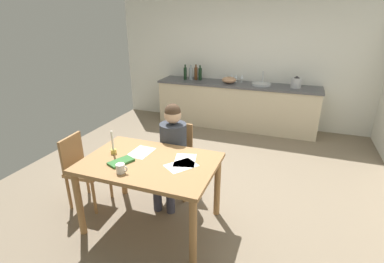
{
  "coord_description": "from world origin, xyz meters",
  "views": [
    {
      "loc": [
        1.1,
        -3.32,
        2.11
      ],
      "look_at": [
        0.01,
        -0.35,
        0.85
      ],
      "focal_mm": 26.91,
      "sensor_mm": 36.0,
      "label": 1
    }
  ],
  "objects_px": {
    "sink_unit": "(261,84)",
    "bottle_vinegar": "(191,73)",
    "bottle_oil": "(185,73)",
    "mixing_bowl": "(229,80)",
    "person_seated": "(172,147)",
    "chair_side_empty": "(83,167)",
    "wine_glass_back_left": "(232,76)",
    "coffee_mug": "(121,168)",
    "book_magazine": "(121,162)",
    "bottle_wine_red": "(196,73)",
    "wine_glass_by_kettle": "(236,76)",
    "dining_table": "(150,170)",
    "chair_at_table": "(176,155)",
    "bottle_sauce": "(200,74)",
    "candlestick": "(113,148)",
    "wine_glass_near_sink": "(242,77)",
    "stovetop_kettle": "(296,82)"
  },
  "relations": [
    {
      "from": "sink_unit",
      "to": "bottle_vinegar",
      "type": "distance_m",
      "value": 1.46
    },
    {
      "from": "bottle_oil",
      "to": "mixing_bowl",
      "type": "relative_size",
      "value": 1.1
    },
    {
      "from": "person_seated",
      "to": "mixing_bowl",
      "type": "height_order",
      "value": "person_seated"
    },
    {
      "from": "chair_side_empty",
      "to": "wine_glass_back_left",
      "type": "xyz_separation_m",
      "value": [
        0.98,
        3.37,
        0.53
      ]
    },
    {
      "from": "coffee_mug",
      "to": "book_magazine",
      "type": "distance_m",
      "value": 0.2
    },
    {
      "from": "bottle_vinegar",
      "to": "bottle_wine_red",
      "type": "relative_size",
      "value": 0.96
    },
    {
      "from": "chair_side_empty",
      "to": "wine_glass_back_left",
      "type": "distance_m",
      "value": 3.54
    },
    {
      "from": "bottle_oil",
      "to": "wine_glass_by_kettle",
      "type": "xyz_separation_m",
      "value": [
        1.04,
        0.15,
        -0.02
      ]
    },
    {
      "from": "sink_unit",
      "to": "wine_glass_by_kettle",
      "type": "bearing_deg",
      "value": 164.5
    },
    {
      "from": "book_magazine",
      "to": "mixing_bowl",
      "type": "height_order",
      "value": "mixing_bowl"
    },
    {
      "from": "dining_table",
      "to": "chair_at_table",
      "type": "height_order",
      "value": "chair_at_table"
    },
    {
      "from": "coffee_mug",
      "to": "mixing_bowl",
      "type": "relative_size",
      "value": 0.43
    },
    {
      "from": "coffee_mug",
      "to": "dining_table",
      "type": "bearing_deg",
      "value": 64.77
    },
    {
      "from": "bottle_sauce",
      "to": "candlestick",
      "type": "bearing_deg",
      "value": -87.19
    },
    {
      "from": "wine_glass_back_left",
      "to": "sink_unit",
      "type": "bearing_deg",
      "value": -13.29
    },
    {
      "from": "mixing_bowl",
      "to": "wine_glass_back_left",
      "type": "height_order",
      "value": "wine_glass_back_left"
    },
    {
      "from": "chair_at_table",
      "to": "person_seated",
      "type": "height_order",
      "value": "person_seated"
    },
    {
      "from": "person_seated",
      "to": "candlestick",
      "type": "relative_size",
      "value": 4.62
    },
    {
      "from": "chair_at_table",
      "to": "wine_glass_near_sink",
      "type": "xyz_separation_m",
      "value": [
        0.27,
        2.74,
        0.51
      ]
    },
    {
      "from": "stovetop_kettle",
      "to": "wine_glass_back_left",
      "type": "distance_m",
      "value": 1.25
    },
    {
      "from": "stovetop_kettle",
      "to": "person_seated",
      "type": "bearing_deg",
      "value": -115.14
    },
    {
      "from": "book_magazine",
      "to": "stovetop_kettle",
      "type": "relative_size",
      "value": 1.11
    },
    {
      "from": "wine_glass_near_sink",
      "to": "wine_glass_by_kettle",
      "type": "height_order",
      "value": "same"
    },
    {
      "from": "bottle_oil",
      "to": "wine_glass_near_sink",
      "type": "bearing_deg",
      "value": 7.33
    },
    {
      "from": "coffee_mug",
      "to": "bottle_oil",
      "type": "height_order",
      "value": "bottle_oil"
    },
    {
      "from": "person_seated",
      "to": "mixing_bowl",
      "type": "xyz_separation_m",
      "value": [
        0.04,
        2.71,
        0.28
      ]
    },
    {
      "from": "chair_side_empty",
      "to": "wine_glass_by_kettle",
      "type": "bearing_deg",
      "value": 72.4
    },
    {
      "from": "bottle_oil",
      "to": "bottle_vinegar",
      "type": "height_order",
      "value": "bottle_oil"
    },
    {
      "from": "candlestick",
      "to": "stovetop_kettle",
      "type": "height_order",
      "value": "stovetop_kettle"
    },
    {
      "from": "bottle_sauce",
      "to": "bottle_vinegar",
      "type": "bearing_deg",
      "value": -171.4
    },
    {
      "from": "chair_side_empty",
      "to": "mixing_bowl",
      "type": "height_order",
      "value": "mixing_bowl"
    },
    {
      "from": "sink_unit",
      "to": "wine_glass_by_kettle",
      "type": "height_order",
      "value": "sink_unit"
    },
    {
      "from": "sink_unit",
      "to": "bottle_sauce",
      "type": "height_order",
      "value": "bottle_sauce"
    },
    {
      "from": "dining_table",
      "to": "stovetop_kettle",
      "type": "relative_size",
      "value": 6.11
    },
    {
      "from": "bottle_wine_red",
      "to": "wine_glass_by_kettle",
      "type": "distance_m",
      "value": 0.83
    },
    {
      "from": "wine_glass_back_left",
      "to": "wine_glass_by_kettle",
      "type": "bearing_deg",
      "value": 0.0
    },
    {
      "from": "person_seated",
      "to": "sink_unit",
      "type": "height_order",
      "value": "person_seated"
    },
    {
      "from": "sink_unit",
      "to": "dining_table",
      "type": "bearing_deg",
      "value": -101.33
    },
    {
      "from": "wine_glass_back_left",
      "to": "mixing_bowl",
      "type": "bearing_deg",
      "value": -92.4
    },
    {
      "from": "dining_table",
      "to": "mixing_bowl",
      "type": "distance_m",
      "value": 3.27
    },
    {
      "from": "coffee_mug",
      "to": "bottle_sauce",
      "type": "height_order",
      "value": "bottle_sauce"
    },
    {
      "from": "coffee_mug",
      "to": "bottle_sauce",
      "type": "bearing_deg",
      "value": 97.2
    },
    {
      "from": "chair_side_empty",
      "to": "coffee_mug",
      "type": "relative_size",
      "value": 7.16
    },
    {
      "from": "dining_table",
      "to": "book_magazine",
      "type": "bearing_deg",
      "value": -152.67
    },
    {
      "from": "sink_unit",
      "to": "chair_side_empty",
      "type": "bearing_deg",
      "value": -116.33
    },
    {
      "from": "wine_glass_near_sink",
      "to": "stovetop_kettle",
      "type": "bearing_deg",
      "value": -8.27
    },
    {
      "from": "dining_table",
      "to": "bottle_oil",
      "type": "distance_m",
      "value": 3.43
    },
    {
      "from": "coffee_mug",
      "to": "wine_glass_near_sink",
      "type": "distance_m",
      "value": 3.76
    },
    {
      "from": "chair_side_empty",
      "to": "bottle_sauce",
      "type": "relative_size",
      "value": 2.85
    },
    {
      "from": "candlestick",
      "to": "wine_glass_near_sink",
      "type": "distance_m",
      "value": 3.49
    }
  ]
}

